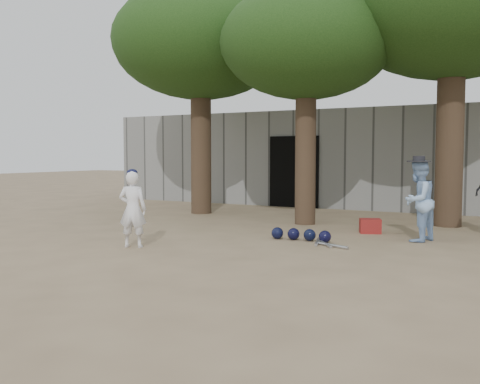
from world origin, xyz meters
The scene contains 8 objects.
ground centered at (0.00, 0.00, 0.00)m, with size 70.00×70.00×0.00m, color #937C5E.
boy_player centered at (-0.88, -0.22, 0.67)m, with size 0.49×0.32×1.34m, color white.
spectator_blue centered at (3.39, 2.84, 0.77)m, with size 0.75×0.58×1.53m, color #97BCEA.
red_bag centered at (2.34, 3.46, 0.15)m, with size 0.42×0.32×0.30m, color maroon.
back_building centered at (0.00, 10.33, 1.50)m, with size 16.00×5.24×3.00m.
helmet_row centered at (1.45, 1.86, 0.12)m, with size 1.19×0.29×0.23m.
bat_pile centered at (2.00, 1.61, 0.03)m, with size 0.83×0.78×0.06m.
tree_row centered at (0.74, 5.02, 4.69)m, with size 11.40×5.80×6.69m.
Camera 1 is at (5.21, -7.49, 1.63)m, focal length 40.00 mm.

